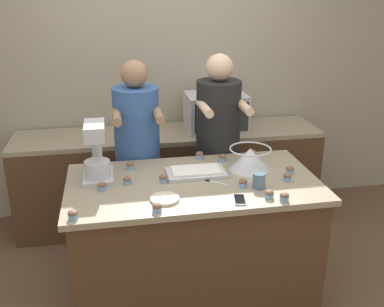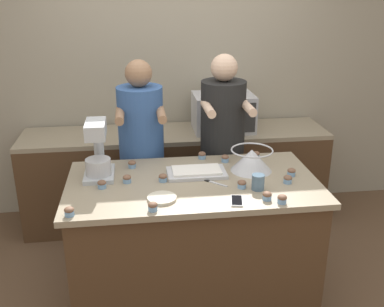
{
  "view_description": "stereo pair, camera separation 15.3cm",
  "coord_description": "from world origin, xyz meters",
  "px_view_note": "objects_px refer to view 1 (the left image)",
  "views": [
    {
      "loc": [
        -0.51,
        -2.69,
        2.18
      ],
      "look_at": [
        0.0,
        0.05,
        1.11
      ],
      "focal_mm": 42.0,
      "sensor_mm": 36.0,
      "label": 1
    },
    {
      "loc": [
        -0.36,
        -2.72,
        2.18
      ],
      "look_at": [
        0.0,
        0.05,
        1.11
      ],
      "focal_mm": 42.0,
      "sensor_mm": 36.0,
      "label": 2
    }
  ],
  "objects_px": {
    "knife": "(212,181)",
    "cupcake_4": "(290,170)",
    "cupcake_12": "(163,178)",
    "cupcake_0": "(130,165)",
    "cupcake_10": "(284,197)",
    "cell_phone": "(240,200)",
    "cupcake_7": "(253,154)",
    "person_right": "(218,153)",
    "cupcake_8": "(199,155)",
    "cupcake_2": "(157,207)",
    "cupcake_13": "(102,186)",
    "baking_tray": "(196,172)",
    "cupcake_5": "(269,194)",
    "stand_mixer": "(97,155)",
    "cupcake_9": "(73,215)",
    "small_plate": "(165,199)",
    "drinking_glass": "(259,181)",
    "cupcake_1": "(223,158)",
    "microwave_oven": "(216,112)",
    "cupcake_6": "(127,180)",
    "mixing_bowl": "(250,158)",
    "cupcake_11": "(243,183)",
    "cupcake_3": "(287,177)"
  },
  "relations": [
    {
      "from": "baking_tray",
      "to": "cupcake_13",
      "type": "xyz_separation_m",
      "value": [
        -0.64,
        -0.14,
        0.01
      ]
    },
    {
      "from": "cupcake_12",
      "to": "cupcake_0",
      "type": "bearing_deg",
      "value": 127.26
    },
    {
      "from": "cupcake_10",
      "to": "cupcake_12",
      "type": "relative_size",
      "value": 1.0
    },
    {
      "from": "baking_tray",
      "to": "cupcake_7",
      "type": "bearing_deg",
      "value": 26.91
    },
    {
      "from": "stand_mixer",
      "to": "cupcake_10",
      "type": "distance_m",
      "value": 1.25
    },
    {
      "from": "cupcake_4",
      "to": "cupcake_9",
      "type": "bearing_deg",
      "value": -165.02
    },
    {
      "from": "microwave_oven",
      "to": "drinking_glass",
      "type": "xyz_separation_m",
      "value": [
        -0.05,
        -1.38,
        -0.07
      ]
    },
    {
      "from": "mixing_bowl",
      "to": "knife",
      "type": "distance_m",
      "value": 0.36
    },
    {
      "from": "cupcake_0",
      "to": "cupcake_4",
      "type": "relative_size",
      "value": 1.0
    },
    {
      "from": "mixing_bowl",
      "to": "cupcake_12",
      "type": "relative_size",
      "value": 5.23
    },
    {
      "from": "knife",
      "to": "cupcake_5",
      "type": "bearing_deg",
      "value": -45.53
    },
    {
      "from": "cupcake_9",
      "to": "cupcake_10",
      "type": "height_order",
      "value": "same"
    },
    {
      "from": "cupcake_2",
      "to": "stand_mixer",
      "type": "bearing_deg",
      "value": 121.96
    },
    {
      "from": "stand_mixer",
      "to": "cell_phone",
      "type": "height_order",
      "value": "stand_mixer"
    },
    {
      "from": "small_plate",
      "to": "cupcake_8",
      "type": "relative_size",
      "value": 3.15
    },
    {
      "from": "cupcake_4",
      "to": "cupcake_13",
      "type": "distance_m",
      "value": 1.28
    },
    {
      "from": "cupcake_4",
      "to": "cupcake_12",
      "type": "distance_m",
      "value": 0.88
    },
    {
      "from": "person_right",
      "to": "small_plate",
      "type": "height_order",
      "value": "person_right"
    },
    {
      "from": "mixing_bowl",
      "to": "baking_tray",
      "type": "distance_m",
      "value": 0.4
    },
    {
      "from": "microwave_oven",
      "to": "knife",
      "type": "xyz_separation_m",
      "value": [
        -0.32,
        -1.24,
        -0.12
      ]
    },
    {
      "from": "microwave_oven",
      "to": "cupcake_13",
      "type": "height_order",
      "value": "microwave_oven"
    },
    {
      "from": "person_right",
      "to": "cupcake_8",
      "type": "bearing_deg",
      "value": -130.21
    },
    {
      "from": "cell_phone",
      "to": "cupcake_9",
      "type": "relative_size",
      "value": 2.72
    },
    {
      "from": "knife",
      "to": "cupcake_8",
      "type": "height_order",
      "value": "cupcake_8"
    },
    {
      "from": "stand_mixer",
      "to": "cupcake_8",
      "type": "distance_m",
      "value": 0.8
    },
    {
      "from": "drinking_glass",
      "to": "cupcake_1",
      "type": "height_order",
      "value": "drinking_glass"
    },
    {
      "from": "cupcake_0",
      "to": "cupcake_4",
      "type": "height_order",
      "value": "same"
    },
    {
      "from": "cupcake_5",
      "to": "stand_mixer",
      "type": "bearing_deg",
      "value": 154.46
    },
    {
      "from": "cell_phone",
      "to": "cupcake_7",
      "type": "xyz_separation_m",
      "value": [
        0.3,
        0.68,
        0.02
      ]
    },
    {
      "from": "drinking_glass",
      "to": "cupcake_1",
      "type": "xyz_separation_m",
      "value": [
        -0.11,
        0.49,
        -0.02
      ]
    },
    {
      "from": "small_plate",
      "to": "cupcake_13",
      "type": "height_order",
      "value": "cupcake_13"
    },
    {
      "from": "small_plate",
      "to": "cupcake_4",
      "type": "bearing_deg",
      "value": 15.4
    },
    {
      "from": "microwave_oven",
      "to": "cupcake_11",
      "type": "height_order",
      "value": "microwave_oven"
    },
    {
      "from": "cupcake_2",
      "to": "cupcake_13",
      "type": "bearing_deg",
      "value": 131.62
    },
    {
      "from": "cupcake_5",
      "to": "small_plate",
      "type": "bearing_deg",
      "value": 172.04
    },
    {
      "from": "cell_phone",
      "to": "cupcake_7",
      "type": "relative_size",
      "value": 2.72
    },
    {
      "from": "cupcake_2",
      "to": "cupcake_9",
      "type": "bearing_deg",
      "value": -179.98
    },
    {
      "from": "cupcake_6",
      "to": "cupcake_11",
      "type": "distance_m",
      "value": 0.76
    },
    {
      "from": "cupcake_3",
      "to": "cupcake_9",
      "type": "height_order",
      "value": "same"
    },
    {
      "from": "microwave_oven",
      "to": "cupcake_3",
      "type": "distance_m",
      "value": 1.33
    },
    {
      "from": "drinking_glass",
      "to": "cupcake_11",
      "type": "bearing_deg",
      "value": 161.09
    },
    {
      "from": "cupcake_10",
      "to": "cupcake_12",
      "type": "distance_m",
      "value": 0.8
    },
    {
      "from": "cupcake_10",
      "to": "cupcake_0",
      "type": "bearing_deg",
      "value": 142.99
    },
    {
      "from": "microwave_oven",
      "to": "cupcake_6",
      "type": "relative_size",
      "value": 9.59
    },
    {
      "from": "cupcake_4",
      "to": "cupcake_6",
      "type": "relative_size",
      "value": 1.0
    },
    {
      "from": "cupcake_10",
      "to": "cupcake_1",
      "type": "bearing_deg",
      "value": 106.61
    },
    {
      "from": "cupcake_7",
      "to": "cupcake_4",
      "type": "bearing_deg",
      "value": -65.77
    },
    {
      "from": "knife",
      "to": "cupcake_12",
      "type": "relative_size",
      "value": 3.0
    },
    {
      "from": "cupcake_9",
      "to": "cupcake_2",
      "type": "bearing_deg",
      "value": 0.02
    },
    {
      "from": "knife",
      "to": "cupcake_4",
      "type": "xyz_separation_m",
      "value": [
        0.57,
        0.04,
        0.02
      ]
    }
  ]
}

